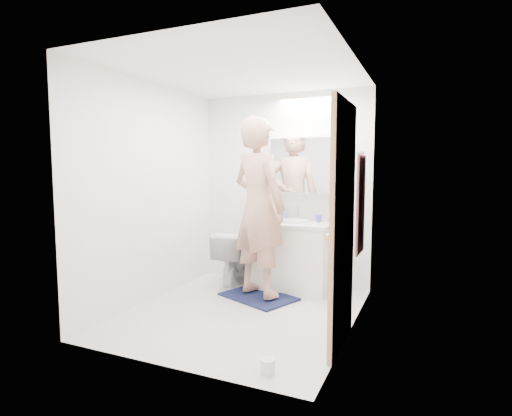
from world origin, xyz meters
The scene contains 23 objects.
floor centered at (0.00, 0.00, 0.00)m, with size 2.50×2.50×0.00m, color silver.
ceiling centered at (0.00, 0.00, 2.40)m, with size 2.50×2.50×0.00m, color white.
wall_back centered at (0.00, 1.25, 1.20)m, with size 2.50×2.50×0.00m, color white.
wall_front centered at (0.00, -1.25, 1.20)m, with size 2.50×2.50×0.00m, color white.
wall_left centered at (-1.10, 0.00, 1.20)m, with size 2.50×2.50×0.00m, color white.
wall_right centered at (1.10, 0.00, 1.20)m, with size 2.50×2.50×0.00m, color white.
vanity_cabinet centered at (0.21, 0.96, 0.39)m, with size 0.90×0.55×0.78m, color white.
countertop centered at (0.21, 0.96, 0.80)m, with size 0.95×0.58×0.04m, color silver.
sink_basin centered at (0.21, 0.99, 0.84)m, with size 0.36×0.36×0.03m, color white.
faucet centered at (0.21, 1.19, 0.90)m, with size 0.02×0.02×0.16m, color #BBBCC0.
medicine_cabinet centered at (0.30, 1.18, 1.50)m, with size 0.88×0.14×0.70m, color white.
mirror_panel centered at (0.30, 1.10, 1.50)m, with size 0.84×0.01×0.66m, color silver.
toilet centered at (-0.51, 0.85, 0.34)m, with size 0.38×0.67×0.69m, color white.
bath_rug centered at (-0.03, 0.49, 0.01)m, with size 0.80×0.55×0.02m, color #12163A.
person centered at (-0.03, 0.49, 1.04)m, with size 0.72×0.47×1.98m, color tan.
door centered at (1.08, -0.35, 1.00)m, with size 0.04×0.80×2.00m, color tan.
door_knob centered at (1.04, -0.65, 0.95)m, with size 0.06×0.06×0.06m, color gold.
towel centered at (1.08, 0.55, 1.10)m, with size 0.02×0.42×1.00m, color #111935.
towel_hook centered at (1.07, 0.55, 1.62)m, with size 0.02×0.02×0.07m, color silver.
soap_bottle_a centered at (-0.09, 1.11, 0.94)m, with size 0.09×0.09×0.24m, color #F0E79B.
soap_bottle_b centered at (0.04, 1.15, 0.90)m, with size 0.07×0.08×0.17m, color #5881BD.
toothbrush_cup centered at (0.49, 1.12, 0.86)m, with size 0.09×0.09×0.08m, color #4656D2.
toilet_paper_roll centered at (0.70, -1.02, 0.05)m, with size 0.11×0.11×0.10m, color white.
Camera 1 is at (1.73, -3.59, 1.46)m, focal length 28.24 mm.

